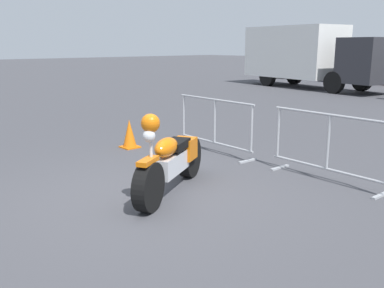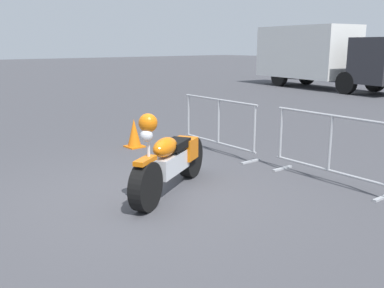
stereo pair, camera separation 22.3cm
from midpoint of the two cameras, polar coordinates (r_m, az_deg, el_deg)
ground_plane at (r=6.11m, az=-4.72°, el=-6.93°), size 120.00×120.00×0.00m
motorcycle at (r=6.13m, az=-1.82°, el=-2.13°), size 1.22×2.02×1.25m
crowd_barrier_near at (r=8.38m, az=4.31°, el=2.51°), size 2.04×0.52×1.07m
crowd_barrier_far at (r=6.88m, az=18.78°, el=-0.51°), size 2.04×0.52×1.07m
box_truck at (r=22.02m, az=17.01°, el=11.38°), size 7.96×3.46×2.98m
parked_car_silver at (r=29.35m, az=15.87°, el=10.01°), size 2.32×4.55×1.48m
parked_car_blue at (r=27.51m, az=21.10°, el=9.35°), size 2.15×4.20×1.37m
traffic_cone at (r=8.93m, az=-7.02°, el=1.38°), size 0.34×0.34×0.59m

